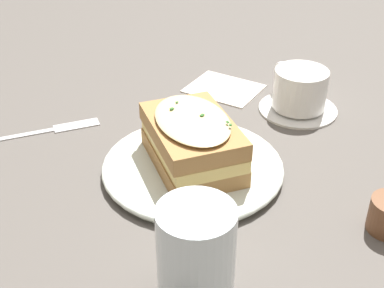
% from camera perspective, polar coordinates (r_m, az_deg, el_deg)
% --- Properties ---
extents(ground_plane, '(2.40, 2.40, 0.00)m').
position_cam_1_polar(ground_plane, '(0.73, 0.85, -2.23)').
color(ground_plane, '#514C47').
extents(dinner_plate, '(0.24, 0.24, 0.01)m').
position_cam_1_polar(dinner_plate, '(0.71, -0.00, -2.43)').
color(dinner_plate, silver).
rests_on(dinner_plate, ground_plane).
extents(sandwich, '(0.18, 0.17, 0.07)m').
position_cam_1_polar(sandwich, '(0.69, -0.01, 0.35)').
color(sandwich, '#A37542').
rests_on(sandwich, dinner_plate).
extents(teacup_with_saucer, '(0.13, 0.12, 0.07)m').
position_cam_1_polar(teacup_with_saucer, '(0.86, 11.36, 5.48)').
color(teacup_with_saucer, white).
rests_on(teacup_with_saucer, ground_plane).
extents(water_glass, '(0.08, 0.08, 0.11)m').
position_cam_1_polar(water_glass, '(0.52, 0.43, -11.64)').
color(water_glass, silver).
rests_on(water_glass, ground_plane).
extents(fork, '(0.12, 0.15, 0.00)m').
position_cam_1_polar(fork, '(0.83, -14.49, 1.57)').
color(fork, silver).
rests_on(fork, ground_plane).
extents(napkin, '(0.12, 0.10, 0.00)m').
position_cam_1_polar(napkin, '(0.93, 3.43, 5.98)').
color(napkin, silver).
rests_on(napkin, ground_plane).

